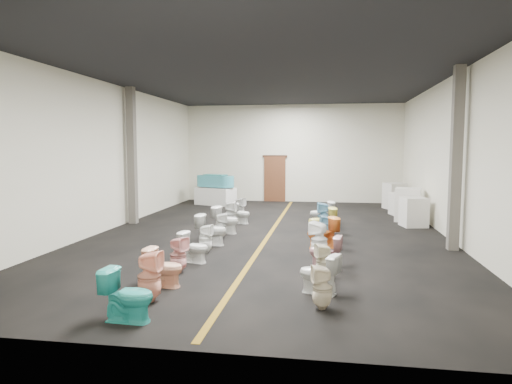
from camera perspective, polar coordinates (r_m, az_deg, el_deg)
floor at (r=13.62m, az=1.83°, el=-5.13°), size 16.00×16.00×0.00m
ceiling at (r=13.52m, az=1.89°, el=13.96°), size 16.00×16.00×0.00m
wall_back at (r=21.34m, az=4.54°, el=4.83°), size 10.00×0.00×10.00m
wall_front at (r=5.54m, az=-8.51°, el=2.57°), size 10.00×0.00×10.00m
wall_left at (r=14.86m, az=-17.71°, el=4.24°), size 0.00×16.00×16.00m
wall_right at (r=13.69m, az=23.16°, el=3.96°), size 0.00×16.00×16.00m
aisle_stripe at (r=13.62m, az=1.83°, el=-5.11°), size 0.12×15.60×0.01m
back_door at (r=21.41m, az=2.37°, el=1.63°), size 1.00×0.10×2.10m
door_frame at (r=21.37m, az=2.38°, el=4.50°), size 1.15×0.08×0.10m
column_left at (r=15.65m, az=-15.24°, el=4.37°), size 0.25×0.25×4.50m
column_right at (r=12.18m, az=23.73°, el=3.79°), size 0.25×0.25×4.50m
display_table at (r=20.22m, az=-5.10°, el=-0.53°), size 1.90×1.42×0.76m
bathtub at (r=20.16m, az=-5.11°, el=1.42°), size 1.77×1.11×0.55m
appliance_crate_a at (r=15.47m, az=19.11°, el=-2.38°), size 0.87×0.87×0.94m
appliance_crate_b at (r=16.54m, az=18.45°, el=-1.50°), size 0.99×0.99×1.14m
appliance_crate_c at (r=17.95m, az=17.70°, el=-1.43°), size 0.88×0.88×0.83m
appliance_crate_d at (r=19.66m, az=16.95°, el=-0.47°), size 0.98×0.98×1.07m
toilet_left_0 at (r=7.06m, az=-15.70°, el=-12.32°), size 0.79×0.48×0.78m
toilet_left_1 at (r=7.80m, az=-13.18°, el=-10.26°), size 0.40×0.39×0.85m
toilet_left_2 at (r=8.59m, az=-11.42°, el=-9.21°), size 0.73×0.46×0.71m
toilet_left_3 at (r=9.42m, az=-9.69°, el=-7.76°), size 0.44×0.43×0.74m
toilet_left_4 at (r=10.23m, az=-7.77°, el=-6.85°), size 0.72×0.50×0.68m
toilet_left_5 at (r=11.08m, az=-6.32°, el=-5.83°), size 0.34×0.33×0.69m
toilet_left_6 at (r=11.94m, az=-5.60°, el=-4.72°), size 0.82×0.51×0.80m
toilet_left_7 at (r=12.72m, az=-4.44°, el=-4.26°), size 0.43×0.42×0.72m
toilet_left_8 at (r=13.52m, az=-3.79°, el=-3.51°), size 0.85×0.60×0.79m
toilet_left_9 at (r=14.42m, az=-3.29°, el=-2.81°), size 0.40×0.39×0.85m
toilet_left_10 at (r=15.25m, az=-1.91°, el=-2.69°), size 0.74×0.58×0.67m
toilet_left_11 at (r=16.09m, az=-2.05°, el=-2.08°), size 0.46×0.45×0.77m
toilet_right_0 at (r=7.36m, az=8.28°, el=-11.74°), size 0.39×0.38×0.70m
toilet_right_1 at (r=8.09m, az=7.86°, el=-10.06°), size 0.80×0.63×0.72m
toilet_right_2 at (r=8.98m, az=8.46°, el=-8.58°), size 0.40×0.39×0.69m
toilet_right_3 at (r=9.81m, az=8.66°, el=-7.36°), size 0.73×0.49×0.69m
toilet_right_4 at (r=10.63m, az=7.89°, el=-5.92°), size 0.51×0.51×0.84m
toilet_right_5 at (r=11.60m, az=8.31°, el=-5.08°), size 0.88×0.69×0.79m
toilet_right_6 at (r=12.48m, az=8.76°, el=-4.52°), size 0.38×0.37×0.71m
toilet_right_7 at (r=13.34m, az=8.26°, el=-3.64°), size 0.87×0.62×0.81m
toilet_right_8 at (r=14.22m, az=8.46°, el=-2.98°), size 0.43×0.42×0.85m
toilet_right_9 at (r=15.00m, az=8.24°, el=-2.65°), size 0.85×0.60×0.79m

